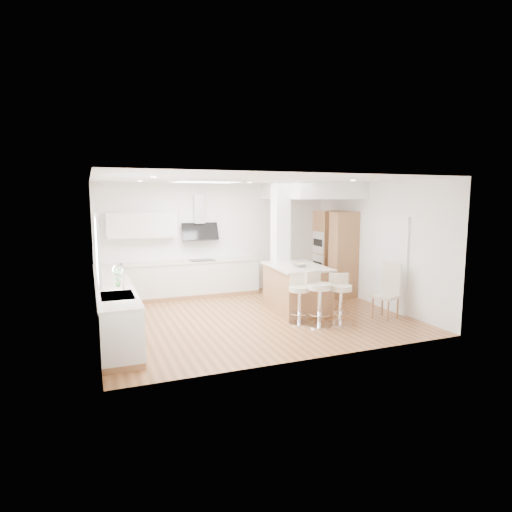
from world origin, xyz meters
name	(u,v)px	position (x,y,z in m)	size (l,w,h in m)	color
ground	(253,317)	(0.00, 0.00, 0.00)	(6.00, 6.00, 0.00)	#A2683C
ceiling	(253,317)	(0.00, 0.00, 0.00)	(6.00, 5.00, 0.02)	white
wall_back	(218,238)	(0.00, 2.50, 1.40)	(6.00, 0.04, 2.80)	white
wall_left	(94,257)	(-3.00, 0.00, 1.40)	(0.04, 5.00, 2.80)	white
wall_right	(376,244)	(3.00, 0.00, 1.40)	(0.04, 5.00, 2.80)	white
skylight	(206,181)	(-0.79, 0.60, 2.77)	(4.10, 2.10, 0.06)	white
window_left	(97,246)	(-2.96, -0.90, 1.69)	(0.06, 1.28, 1.07)	white
doorway_right	(391,265)	(2.97, -0.60, 1.00)	(0.05, 1.00, 2.10)	#3F3931
counter_left	(114,304)	(-2.70, 0.23, 0.46)	(0.63, 4.50, 1.35)	#9E6E43
counter_back	(185,269)	(-0.91, 2.22, 0.70)	(3.62, 0.63, 2.50)	#9E6E43
pillar	(280,243)	(1.05, 0.95, 1.40)	(0.35, 0.35, 2.80)	white
soffit	(312,191)	(2.10, 1.40, 2.60)	(1.78, 2.20, 0.40)	white
oven_column	(334,253)	(2.68, 1.23, 1.05)	(0.63, 1.21, 2.10)	#9E6E43
peninsula	(296,288)	(1.06, 0.13, 0.50)	(1.16, 1.68, 1.07)	#9E6E43
bar_stool_a	(299,297)	(0.66, -0.79, 0.53)	(0.55, 0.55, 0.95)	silver
bar_stool_b	(319,296)	(0.93, -1.06, 0.59)	(0.61, 0.61, 1.06)	silver
bar_stool_c	(340,296)	(1.40, -1.09, 0.55)	(0.54, 0.54, 0.98)	silver
dining_chair	(389,289)	(2.54, -1.08, 0.61)	(0.57, 0.57, 1.14)	beige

